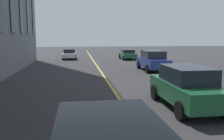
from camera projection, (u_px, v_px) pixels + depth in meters
lane_centre_line at (112, 88)px, 15.03m from camera, size 80.00×0.16×0.01m
car_green_mid at (187, 87)px, 10.84m from camera, size 4.70×2.14×1.88m
car_green_trailing at (128, 54)px, 33.79m from camera, size 4.40×1.95×1.37m
car_white_parked_a at (69, 54)px, 33.92m from camera, size 3.90×1.89×1.40m
car_blue_near at (153, 60)px, 22.60m from camera, size 4.70×2.14×1.88m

